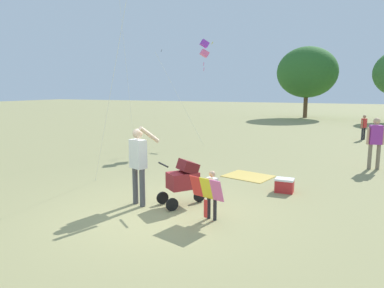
{
  "coord_description": "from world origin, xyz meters",
  "views": [
    {
      "loc": [
        3.45,
        -6.12,
        2.57
      ],
      "look_at": [
        0.3,
        1.24,
        1.3
      ],
      "focal_mm": 32.89,
      "sensor_mm": 36.0,
      "label": 1
    }
  ],
  "objects": [
    {
      "name": "cooler_box",
      "position": [
        2.23,
        2.61,
        0.18
      ],
      "size": [
        0.45,
        0.33,
        0.35
      ],
      "color": "red",
      "rests_on": "ground"
    },
    {
      "name": "stroller",
      "position": [
        0.31,
        0.75,
        0.61
      ],
      "size": [
        0.92,
        1.03,
        1.03
      ],
      "color": "black",
      "rests_on": "ground"
    },
    {
      "name": "kite_orange_delta",
      "position": [
        -2.24,
        8.54,
        4.27
      ],
      "size": [
        1.88,
        1.73,
        4.68
      ],
      "color": "purple",
      "rests_on": "ground"
    },
    {
      "name": "person_adult_flyer",
      "position": [
        -0.6,
        0.35,
        1.03
      ],
      "size": [
        0.66,
        0.51,
        1.79
      ],
      "color": "#4C4C51",
      "rests_on": "ground"
    },
    {
      "name": "ground_plane",
      "position": [
        0.0,
        0.0,
        0.0
      ],
      "size": [
        120.0,
        120.0,
        0.0
      ],
      "primitive_type": "plane",
      "color": "#938E5B"
    },
    {
      "name": "person_red_shirt",
      "position": [
        4.46,
        6.31,
        0.98
      ],
      "size": [
        0.52,
        0.31,
        1.66
      ],
      "color": "#7F705B",
      "rests_on": "ground"
    },
    {
      "name": "person_sitting_far",
      "position": [
        4.49,
        13.52,
        0.74
      ],
      "size": [
        0.28,
        0.35,
        1.25
      ],
      "color": "#232328",
      "rests_on": "ground"
    },
    {
      "name": "child_with_butterfly_kite",
      "position": [
        1.18,
        0.11,
        0.6
      ],
      "size": [
        0.75,
        0.45,
        0.98
      ],
      "color": "#232328",
      "rests_on": "ground"
    },
    {
      "name": "picnic_blanket",
      "position": [
        1.01,
        3.81,
        0.01
      ],
      "size": [
        1.53,
        1.34,
        0.02
      ],
      "primitive_type": "cube",
      "rotation": [
        0.0,
        0.0,
        -0.26
      ],
      "color": "gold",
      "rests_on": "ground"
    }
  ]
}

